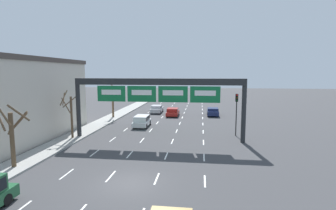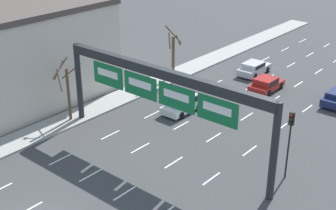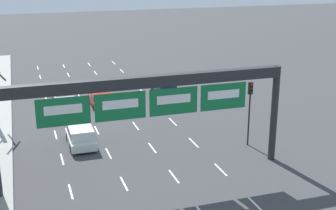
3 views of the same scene
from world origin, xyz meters
TOP-DOWN VIEW (x-y plane):
  - ground_plane at (0.00, 0.00)m, footprint 220.00×220.00m
  - lane_dashes at (-0.00, 13.50)m, footprint 10.02×67.00m
  - sign_gantry at (-0.00, 11.49)m, footprint 18.58×0.70m
  - suv_white at (-3.31, 18.14)m, footprint 1.91×3.97m
  - car_red at (-0.07, 27.37)m, footprint 1.99×4.04m
  - car_silver at (-3.37, 30.59)m, footprint 1.91×4.30m
  - car_navy at (6.67, 28.65)m, footprint 1.91×4.17m
  - traffic_light_near_gantry at (8.68, 14.35)m, footprint 0.30×0.35m
  - tree_bare_closest at (-9.42, 24.37)m, footprint 1.85×2.01m
  - tree_bare_second at (-9.49, 1.62)m, footprint 2.16×2.04m
  - tree_bare_furthest at (-9.58, 10.66)m, footprint 1.73×2.26m

SIDE VIEW (x-z plane):
  - ground_plane at x=0.00m, z-range 0.00..0.00m
  - lane_dashes at x=0.00m, z-range 0.00..0.01m
  - car_navy at x=6.67m, z-range 0.05..1.39m
  - car_red at x=-0.07m, z-range 0.05..1.40m
  - car_silver at x=-3.37m, z-range 0.05..1.43m
  - suv_white at x=-3.31m, z-range 0.09..1.59m
  - tree_bare_closest at x=-9.42m, z-range -0.09..5.54m
  - tree_bare_second at x=-9.49m, z-range 0.29..5.22m
  - tree_bare_furthest at x=-9.58m, z-range 0.32..5.54m
  - traffic_light_near_gantry at x=8.68m, z-range 1.04..5.93m
  - sign_gantry at x=0.00m, z-range 2.07..8.75m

